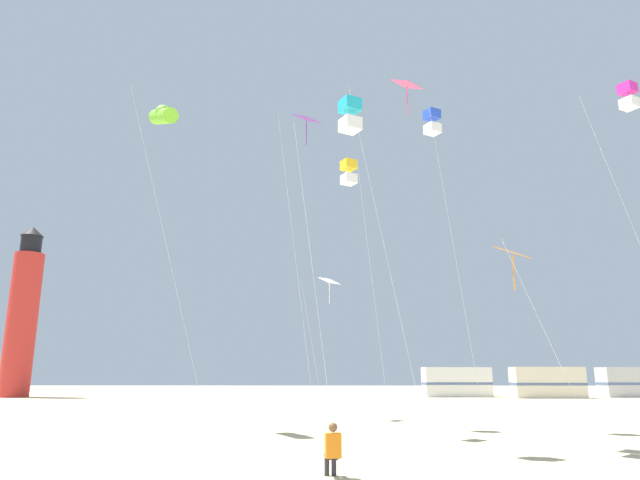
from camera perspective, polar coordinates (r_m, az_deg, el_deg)
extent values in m
cube|color=orange|center=(13.16, 1.33, -20.02)|extent=(0.37, 0.28, 0.52)
sphere|color=brown|center=(13.13, 1.32, -18.38)|extent=(0.20, 0.20, 0.20)
cylinder|color=#2D2D38|center=(13.38, 1.54, -20.95)|extent=(0.19, 0.38, 0.13)
cylinder|color=#2D2D38|center=(13.57, 1.41, -21.82)|extent=(0.11, 0.11, 0.42)
cylinder|color=#2D2D38|center=(13.36, 0.82, -20.97)|extent=(0.19, 0.38, 0.13)
cylinder|color=#2D2D38|center=(13.54, 0.70, -21.84)|extent=(0.11, 0.11, 0.42)
cylinder|color=silver|center=(17.13, -0.78, -2.81)|extent=(1.40, 2.48, 10.69)
cube|color=#1EB2D1|center=(19.63, 3.04, 13.39)|extent=(0.82, 0.82, 0.44)
cube|color=white|center=(19.33, 3.07, 11.53)|extent=(0.82, 0.82, 0.44)
cylinder|color=silver|center=(23.33, -15.05, -1.48)|extent=(3.32, 2.29, 13.64)
cylinder|color=#72D12D|center=(27.30, -15.55, 11.94)|extent=(1.99, 2.45, 1.48)
sphere|color=#72D12D|center=(27.36, -15.53, 12.23)|extent=(0.76, 0.76, 0.76)
cylinder|color=silver|center=(28.73, -0.78, -10.81)|extent=(1.26, 1.73, 6.95)
cube|color=white|center=(29.69, 0.94, -4.15)|extent=(1.22, 1.22, 0.40)
cylinder|color=white|center=(29.59, 0.95, -5.39)|extent=(0.04, 0.04, 1.10)
cylinder|color=silver|center=(24.18, 13.58, -2.16)|extent=(1.85, 1.07, 13.48)
cube|color=blue|center=(27.15, 11.23, 12.28)|extent=(0.82, 0.82, 0.44)
cube|color=white|center=(26.86, 11.30, 10.93)|extent=(0.82, 0.82, 0.44)
cylinder|color=silver|center=(18.82, 6.45, -0.41)|extent=(2.13, 2.27, 12.79)
cube|color=#E54C8C|center=(22.21, 8.76, 15.27)|extent=(1.22, 1.22, 0.40)
cylinder|color=#E54C8C|center=(21.91, 8.82, 13.77)|extent=(0.04, 0.04, 1.10)
cylinder|color=silver|center=(17.19, 22.35, -9.90)|extent=(2.61, 0.94, 5.91)
cube|color=orange|center=(18.61, 18.82, -1.18)|extent=(1.22, 1.22, 0.40)
cylinder|color=orange|center=(18.49, 18.97, -3.15)|extent=(0.04, 0.04, 1.10)
cylinder|color=silver|center=(24.46, 5.41, -5.16)|extent=(1.35, 1.96, 11.33)
cube|color=yellow|center=(26.57, 2.91, 7.56)|extent=(0.82, 0.82, 0.44)
cube|color=white|center=(26.33, 2.93, 6.14)|extent=(0.82, 0.82, 0.44)
cube|color=#D826A5|center=(28.53, 28.60, 13.26)|extent=(0.82, 0.82, 0.44)
cube|color=white|center=(28.24, 28.76, 11.98)|extent=(0.82, 0.82, 0.44)
cylinder|color=silver|center=(21.64, -2.44, -2.27)|extent=(1.68, 0.68, 12.72)
cube|color=purple|center=(24.42, -1.37, 12.15)|extent=(1.22, 1.22, 0.40)
cylinder|color=purple|center=(24.15, -1.38, 10.76)|extent=(0.04, 0.04, 1.10)
cylinder|color=red|center=(63.19, -27.90, -7.45)|extent=(2.80, 2.80, 14.00)
cylinder|color=black|center=(64.27, -27.14, -0.45)|extent=(2.00, 2.00, 1.80)
cone|color=black|center=(64.56, -27.01, 0.76)|extent=(2.20, 2.20, 1.00)
cube|color=white|center=(58.03, 13.61, -13.76)|extent=(6.52, 2.66, 2.80)
cube|color=#4C608C|center=(58.03, 13.62, -13.90)|extent=(6.56, 2.70, 0.24)
cube|color=beige|center=(57.95, 21.96, -13.19)|extent=(6.42, 2.36, 2.80)
cube|color=#4C608C|center=(57.96, 21.98, -13.33)|extent=(6.46, 2.40, 0.24)
cube|color=#B7BABF|center=(63.51, 29.13, -12.42)|extent=(6.54, 2.74, 2.80)
cube|color=#4C608C|center=(63.51, 29.14, -12.55)|extent=(6.59, 2.78, 0.24)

